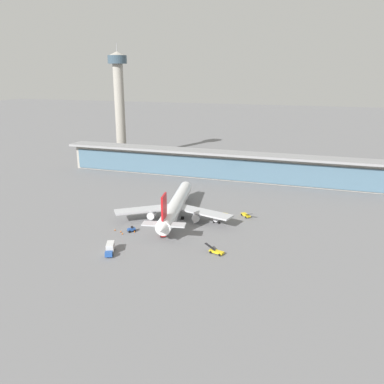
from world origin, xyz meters
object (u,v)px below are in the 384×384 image
Objects in this scene: service_truck_by_tail_yellow at (216,251)px; safety_cone_bravo at (122,233)px; service_truck_on_taxiway_red at (162,234)px; service_truck_mid_apron_yellow at (220,217)px; service_truck_under_wing_blue at (131,229)px; safety_cone_charlie at (209,246)px; safety_cone_delta at (121,231)px; control_tower at (119,98)px; airliner_on_stand at (176,206)px; safety_cone_echo at (135,231)px; safety_cone_alpha at (115,230)px; service_truck_at_far_stand_yellow at (246,215)px; service_truck_near_nose_blue at (110,248)px.

safety_cone_bravo is (-36.09, 4.67, -0.49)m from service_truck_by_tail_yellow.
service_truck_by_tail_yellow is 23.40m from service_truck_on_taxiway_red.
safety_cone_bravo is (-29.74, -24.08, -1.39)m from service_truck_mid_apron_yellow.
service_truck_under_wing_blue is 30.75m from safety_cone_charlie.
service_truck_on_taxiway_red is 8.96× the size of safety_cone_delta.
control_tower is 155.92m from safety_cone_charlie.
airliner_on_stand is at bearing 96.15° from service_truck_on_taxiway_red.
service_truck_on_taxiway_red is (2.01, -18.70, -4.29)m from airliner_on_stand.
safety_cone_echo is (65.99, -113.61, -39.67)m from control_tower.
service_truck_by_tail_yellow is 9.86× the size of safety_cone_echo.
safety_cone_bravo is (-12.06, -21.94, -4.78)m from airliner_on_stand.
airliner_on_stand is at bearing 65.03° from safety_cone_echo.
service_truck_mid_apron_yellow is at bearing 102.45° from service_truck_by_tail_yellow.
safety_cone_bravo is at bearing -118.79° from airliner_on_stand.
safety_cone_bravo is at bearing -167.03° from service_truck_on_taxiway_red.
control_tower is 104.82× the size of safety_cone_charlie.
service_truck_by_tail_yellow is at bearing -19.76° from service_truck_on_taxiway_red.
service_truck_mid_apron_yellow reaches higher than safety_cone_echo.
safety_cone_charlie is at bearing -6.43° from service_truck_under_wing_blue.
safety_cone_echo is at bearing -59.85° from control_tower.
safety_cone_alpha is at bearing 170.30° from service_truck_by_tail_yellow.
service_truck_at_far_stand_yellow is at bearing 79.58° from safety_cone_charlie.
safety_cone_delta is (-1.46, 1.53, 0.00)m from safety_cone_bravo.
service_truck_at_far_stand_yellow is 52.10m from safety_cone_alpha.
service_truck_by_tail_yellow is at bearing -93.71° from service_truck_at_far_stand_yellow.
service_truck_mid_apron_yellow is 0.12× the size of control_tower.
control_tower reaches higher than service_truck_on_taxiway_red.
service_truck_mid_apron_yellow is 12.69× the size of safety_cone_echo.
service_truck_on_taxiway_red is 8.96× the size of safety_cone_echo.
service_truck_near_nose_blue reaches higher than safety_cone_bravo.
service_truck_by_tail_yellow and service_truck_on_taxiway_red have the same top height.
control_tower reaches higher than safety_cone_bravo.
airliner_on_stand is at bearing -173.12° from service_truck_mid_apron_yellow.
service_truck_under_wing_blue is 4.63× the size of safety_cone_delta.
service_truck_mid_apron_yellow is at bearing 38.99° from safety_cone_bravo.
service_truck_on_taxiway_red is at bearing 0.86° from safety_cone_echo.
service_truck_on_taxiway_red is 18.35m from safety_cone_alpha.
service_truck_under_wing_blue is at bearing -180.00° from service_truck_on_taxiway_red.
service_truck_at_far_stand_yellow is at bearing -39.91° from control_tower.
service_truck_near_nose_blue is 10.89× the size of safety_cone_delta.
safety_cone_charlie is (18.47, -3.44, -0.49)m from service_truck_on_taxiway_red.
control_tower is (-64.70, 113.45, 39.11)m from service_truck_under_wing_blue.
control_tower is at bearing 116.76° from service_truck_near_nose_blue.
service_truck_under_wing_blue is at bearing 95.40° from service_truck_near_nose_blue.
airliner_on_stand is 30.54m from safety_cone_charlie.
airliner_on_stand reaches higher than safety_cone_echo.
control_tower is 134.52m from safety_cone_alpha.
service_truck_at_far_stand_yellow reaches higher than safety_cone_delta.
service_truck_at_far_stand_yellow is at bearing 34.93° from safety_cone_alpha.
service_truck_by_tail_yellow is at bearing -77.55° from service_truck_mid_apron_yellow.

